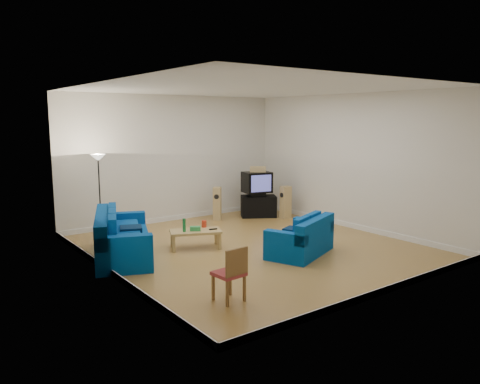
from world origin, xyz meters
TOP-DOWN VIEW (x-y plane):
  - room at (0.00, 0.00)m, footprint 6.01×6.51m
  - sofa_three_seat at (-2.45, 0.93)m, footprint 1.71×2.43m
  - sofa_loveseat at (0.48, -0.99)m, footprint 1.68×1.32m
  - coffee_table at (-0.95, 0.63)m, footprint 1.14×0.87m
  - bottle at (-1.20, 0.66)m, footprint 0.08×0.08m
  - tissue_box at (-0.98, 0.60)m, footprint 0.24×0.21m
  - red_canister at (-0.67, 0.76)m, footprint 0.12×0.12m
  - remote at (-0.63, 0.47)m, footprint 0.17×0.08m
  - tv_stand at (2.01, 2.29)m, footprint 1.06×0.92m
  - av_receiver at (1.97, 2.32)m, footprint 0.53×0.49m
  - television at (1.96, 2.30)m, footprint 0.81×0.67m
  - centre_speaker at (1.98, 2.28)m, footprint 0.43×0.40m
  - speaker_left at (0.89, 2.61)m, footprint 0.32×0.32m
  - speaker_right at (2.45, 1.69)m, footprint 0.28×0.22m
  - floor_lamp at (-2.24, 2.48)m, footprint 0.32×0.32m
  - dining_chair at (-2.01, -2.12)m, footprint 0.42×0.42m

SIDE VIEW (x-z plane):
  - sofa_loveseat at x=0.48m, z-range -0.09..0.65m
  - tv_stand at x=2.01m, z-range 0.00..0.56m
  - coffee_table at x=-0.95m, z-range 0.13..0.50m
  - sofa_three_seat at x=-2.45m, z-range -0.11..0.75m
  - remote at x=-0.63m, z-range 0.37..0.39m
  - tissue_box at x=-0.98m, z-range 0.37..0.46m
  - speaker_left at x=0.89m, z-range 0.00..0.86m
  - speaker_right at x=2.45m, z-range 0.00..0.86m
  - red_canister at x=-0.67m, z-range 0.37..0.51m
  - dining_chair at x=-2.01m, z-range 0.05..0.87m
  - bottle at x=-1.20m, z-range 0.37..0.64m
  - av_receiver at x=1.97m, z-range 0.56..0.66m
  - television at x=1.96m, z-range 0.66..1.21m
  - centre_speaker at x=1.98m, z-range 1.21..1.36m
  - floor_lamp at x=-2.24m, z-range 0.61..2.47m
  - room at x=0.00m, z-range -0.06..3.15m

